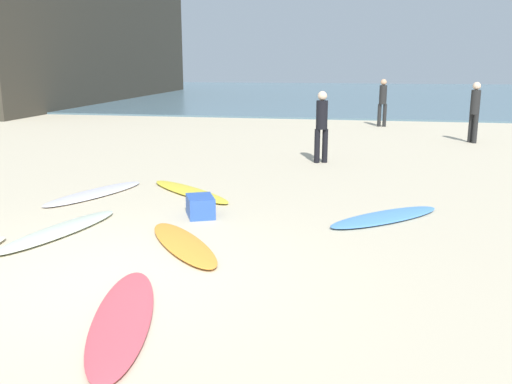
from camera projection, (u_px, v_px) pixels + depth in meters
name	position (u px, v px, depth m)	size (l,w,h in m)	color
ground_plane	(112.00, 277.00, 6.42)	(120.00, 120.00, 0.00)	beige
ocean_water	(329.00, 93.00, 43.11)	(120.00, 40.00, 0.08)	slate
surfboard_0	(123.00, 318.00, 5.31)	(0.56, 2.36, 0.07)	#DB4C58
surfboard_1	(385.00, 217.00, 8.76)	(0.58, 2.22, 0.07)	#518FDC
surfboard_3	(183.00, 244.00, 7.47)	(0.52, 2.13, 0.08)	orange
surfboard_4	(95.00, 193.00, 10.35)	(0.59, 2.36, 0.07)	white
surfboard_5	(190.00, 191.00, 10.48)	(0.49, 2.43, 0.08)	yellow
surfboard_6	(60.00, 230.00, 8.04)	(0.51, 2.35, 0.09)	silver
beachgoer_near	(383.00, 100.00, 21.06)	(0.34, 0.29, 1.80)	black
beachgoer_mid	(475.00, 109.00, 16.80)	(0.38, 0.38, 1.84)	black
beachgoer_far	(322.00, 123.00, 13.46)	(0.36, 0.36, 1.75)	black
beach_cooler	(200.00, 206.00, 8.89)	(0.58, 0.41, 0.33)	#2D56B2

